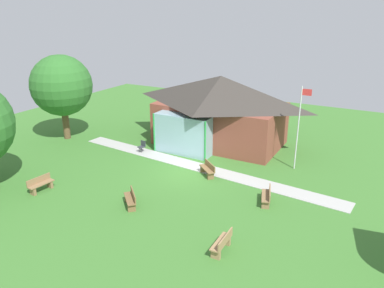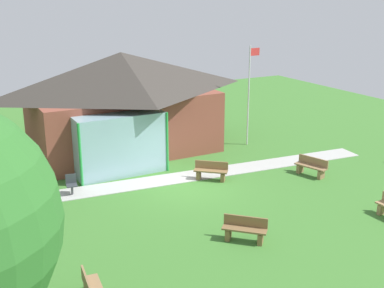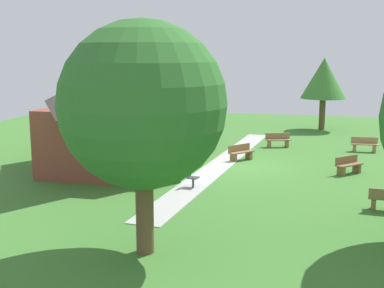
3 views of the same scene
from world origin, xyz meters
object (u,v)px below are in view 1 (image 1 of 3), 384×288
at_px(pavilion, 219,109).
at_px(bench_front_center, 131,199).
at_px(bench_rear_near_path, 208,170).
at_px(bench_front_right, 222,243).
at_px(tree_west_hedge, 61,86).
at_px(flagpole, 299,125).
at_px(bench_mid_right, 267,197).
at_px(patio_chair_west, 142,147).
at_px(bench_front_left, 41,184).

bearing_deg(pavilion, bench_front_center, -89.47).
xyz_separation_m(bench_front_center, bench_rear_near_path, (1.85, 5.39, 0.00)).
relative_size(pavilion, bench_rear_near_path, 7.10).
bearing_deg(bench_front_right, tree_west_hedge, 64.63).
relative_size(flagpole, tree_west_hedge, 0.82).
bearing_deg(bench_rear_near_path, tree_west_hedge, 36.04).
height_order(flagpole, bench_mid_right, flagpole).
bearing_deg(bench_front_center, patio_chair_west, -14.35).
xyz_separation_m(flagpole, patio_chair_west, (-10.45, -2.36, -2.58)).
xyz_separation_m(bench_rear_near_path, patio_chair_west, (-5.94, 1.30, 0.01)).
bearing_deg(bench_mid_right, bench_front_center, 103.24).
distance_m(bench_front_left, tree_west_hedge, 10.10).
bearing_deg(bench_front_left, bench_front_center, 106.61).
distance_m(bench_front_right, bench_rear_near_path, 7.79).
relative_size(bench_front_left, bench_rear_near_path, 1.08).
bearing_deg(pavilion, patio_chair_west, -132.17).
distance_m(bench_front_right, tree_west_hedge, 19.11).
bearing_deg(tree_west_hedge, flagpole, 8.57).
relative_size(bench_rear_near_path, patio_chair_west, 1.66).
bearing_deg(bench_mid_right, bench_front_right, 158.39).
bearing_deg(bench_mid_right, tree_west_hedge, 63.58).
bearing_deg(bench_front_center, flagpole, -80.86).
xyz_separation_m(bench_front_left, bench_front_center, (5.59, 1.05, 0.00)).
xyz_separation_m(bench_mid_right, bench_front_right, (-0.35, -4.99, 0.00)).
distance_m(flagpole, tree_west_hedge, 17.82).
bearing_deg(bench_rear_near_path, bench_front_left, 81.36).
bearing_deg(bench_front_left, flagpole, 136.21).
relative_size(bench_front_right, bench_rear_near_path, 1.06).
bearing_deg(patio_chair_west, bench_rear_near_path, 176.41).
xyz_separation_m(bench_mid_right, tree_west_hedge, (-17.41, 2.72, 3.85)).
xyz_separation_m(bench_front_center, tree_west_hedge, (-11.22, 6.40, 3.85)).
distance_m(flagpole, bench_front_left, 15.86).
bearing_deg(bench_front_center, bench_rear_near_path, -64.70).
bearing_deg(bench_mid_right, patio_chair_west, 56.17).
bearing_deg(bench_rear_near_path, bench_front_center, 111.56).
distance_m(patio_chair_west, tree_west_hedge, 8.10).
height_order(pavilion, patio_chair_west, pavilion).
bearing_deg(patio_chair_west, bench_front_center, 130.23).
relative_size(bench_mid_right, tree_west_hedge, 0.24).
height_order(pavilion, bench_front_center, pavilion).
distance_m(bench_front_right, bench_front_center, 5.98).
bearing_deg(pavilion, tree_west_hedge, -157.13).
bearing_deg(bench_front_left, bench_front_right, 94.72).
height_order(bench_front_left, patio_chair_west, patio_chair_west).
relative_size(pavilion, flagpole, 1.87).
bearing_deg(patio_chair_west, bench_front_right, 149.95).
distance_m(flagpole, bench_mid_right, 5.96).
bearing_deg(patio_chair_west, bench_mid_right, 172.51).
height_order(flagpole, bench_front_right, flagpole).
bearing_deg(tree_west_hedge, pavilion, 22.87).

